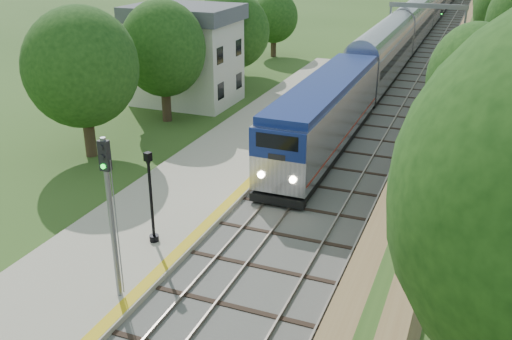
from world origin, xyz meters
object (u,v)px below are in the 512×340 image
at_px(signal_platform, 110,202).
at_px(station_building, 186,54).
at_px(signal_farside, 433,91).
at_px(signal_gantry, 427,17).
at_px(lamppost_far, 151,203).
at_px(train, 422,16).

bearing_deg(signal_platform, station_building, 112.92).
bearing_deg(station_building, signal_platform, -67.08).
height_order(station_building, signal_farside, station_building).
relative_size(station_building, signal_farside, 1.38).
bearing_deg(signal_gantry, lamppost_far, -97.63).
distance_m(signal_gantry, lamppost_far, 47.61).
bearing_deg(signal_gantry, signal_platform, -95.98).
bearing_deg(signal_farside, signal_platform, -112.05).
xyz_separation_m(signal_gantry, signal_platform, (-5.37, -51.24, -0.45)).
relative_size(signal_gantry, lamppost_far, 1.94).
bearing_deg(signal_farside, station_building, 169.40).
distance_m(signal_gantry, train, 19.44).
xyz_separation_m(signal_gantry, lamppost_far, (-6.31, -47.13, -2.51)).
bearing_deg(lamppost_far, station_building, 114.65).
xyz_separation_m(station_building, signal_farside, (20.20, -3.78, -0.17)).
bearing_deg(signal_platform, lamppost_far, 102.88).
height_order(station_building, signal_platform, station_building).
height_order(train, lamppost_far, train).
bearing_deg(signal_platform, train, 87.64).
height_order(lamppost_far, signal_platform, signal_platform).
distance_m(train, lamppost_far, 66.36).
bearing_deg(train, lamppost_far, -93.32).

